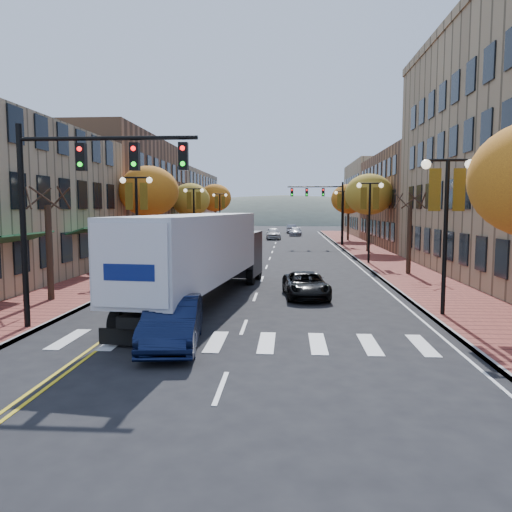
# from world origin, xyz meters

# --- Properties ---
(ground) EXTENTS (200.00, 200.00, 0.00)m
(ground) POSITION_xyz_m (0.00, 0.00, 0.00)
(ground) COLOR black
(ground) RESTS_ON ground
(sidewalk_left) EXTENTS (4.00, 85.00, 0.15)m
(sidewalk_left) POSITION_xyz_m (-9.00, 32.50, 0.07)
(sidewalk_left) COLOR brown
(sidewalk_left) RESTS_ON ground
(sidewalk_right) EXTENTS (4.00, 85.00, 0.15)m
(sidewalk_right) POSITION_xyz_m (9.00, 32.50, 0.07)
(sidewalk_right) COLOR brown
(sidewalk_right) RESTS_ON ground
(building_left_mid) EXTENTS (12.00, 24.00, 11.00)m
(building_left_mid) POSITION_xyz_m (-17.00, 36.00, 5.50)
(building_left_mid) COLOR brown
(building_left_mid) RESTS_ON ground
(building_left_far) EXTENTS (12.00, 26.00, 9.50)m
(building_left_far) POSITION_xyz_m (-17.00, 61.00, 4.75)
(building_left_far) COLOR #9E8966
(building_left_far) RESTS_ON ground
(building_right_mid) EXTENTS (15.00, 24.00, 10.00)m
(building_right_mid) POSITION_xyz_m (18.50, 42.00, 5.00)
(building_right_mid) COLOR brown
(building_right_mid) RESTS_ON ground
(building_right_far) EXTENTS (15.00, 20.00, 11.00)m
(building_right_far) POSITION_xyz_m (18.50, 64.00, 5.50)
(building_right_far) COLOR #9E8966
(building_right_far) RESTS_ON ground
(tree_left_a) EXTENTS (0.28, 0.28, 4.20)m
(tree_left_a) POSITION_xyz_m (-9.00, 8.00, 2.25)
(tree_left_a) COLOR #382619
(tree_left_a) RESTS_ON sidewalk_left
(tree_left_b) EXTENTS (4.48, 4.48, 7.21)m
(tree_left_b) POSITION_xyz_m (-9.00, 24.00, 5.45)
(tree_left_b) COLOR #382619
(tree_left_b) RESTS_ON sidewalk_left
(tree_left_c) EXTENTS (4.16, 4.16, 6.69)m
(tree_left_c) POSITION_xyz_m (-9.00, 40.00, 5.05)
(tree_left_c) COLOR #382619
(tree_left_c) RESTS_ON sidewalk_left
(tree_left_d) EXTENTS (4.61, 4.61, 7.42)m
(tree_left_d) POSITION_xyz_m (-9.00, 58.00, 5.60)
(tree_left_d) COLOR #382619
(tree_left_d) RESTS_ON sidewalk_left
(tree_right_b) EXTENTS (0.28, 0.28, 4.20)m
(tree_right_b) POSITION_xyz_m (9.00, 18.00, 2.25)
(tree_right_b) COLOR #382619
(tree_right_b) RESTS_ON sidewalk_right
(tree_right_c) EXTENTS (4.48, 4.48, 7.21)m
(tree_right_c) POSITION_xyz_m (9.00, 34.00, 5.45)
(tree_right_c) COLOR #382619
(tree_right_c) RESTS_ON sidewalk_right
(tree_right_d) EXTENTS (4.35, 4.35, 7.00)m
(tree_right_d) POSITION_xyz_m (9.00, 50.00, 5.29)
(tree_right_d) COLOR #382619
(tree_right_d) RESTS_ON sidewalk_right
(lamp_left_b) EXTENTS (1.96, 0.36, 6.05)m
(lamp_left_b) POSITION_xyz_m (-7.50, 16.00, 4.29)
(lamp_left_b) COLOR black
(lamp_left_b) RESTS_ON ground
(lamp_left_c) EXTENTS (1.96, 0.36, 6.05)m
(lamp_left_c) POSITION_xyz_m (-7.50, 34.00, 4.29)
(lamp_left_c) COLOR black
(lamp_left_c) RESTS_ON ground
(lamp_left_d) EXTENTS (1.96, 0.36, 6.05)m
(lamp_left_d) POSITION_xyz_m (-7.50, 52.00, 4.29)
(lamp_left_d) COLOR black
(lamp_left_d) RESTS_ON ground
(lamp_right_a) EXTENTS (1.96, 0.36, 6.05)m
(lamp_right_a) POSITION_xyz_m (7.50, 6.00, 4.29)
(lamp_right_a) COLOR black
(lamp_right_a) RESTS_ON ground
(lamp_right_b) EXTENTS (1.96, 0.36, 6.05)m
(lamp_right_b) POSITION_xyz_m (7.50, 24.00, 4.29)
(lamp_right_b) COLOR black
(lamp_right_b) RESTS_ON ground
(lamp_right_c) EXTENTS (1.96, 0.36, 6.05)m
(lamp_right_c) POSITION_xyz_m (7.50, 42.00, 4.29)
(lamp_right_c) COLOR black
(lamp_right_c) RESTS_ON ground
(traffic_mast_near) EXTENTS (6.10, 0.35, 7.00)m
(traffic_mast_near) POSITION_xyz_m (-5.48, 3.00, 4.92)
(traffic_mast_near) COLOR black
(traffic_mast_near) RESTS_ON ground
(traffic_mast_far) EXTENTS (6.10, 0.34, 7.00)m
(traffic_mast_far) POSITION_xyz_m (5.48, 42.00, 4.92)
(traffic_mast_far) COLOR black
(traffic_mast_far) RESTS_ON ground
(semi_truck) EXTENTS (4.30, 15.95, 3.94)m
(semi_truck) POSITION_xyz_m (-2.15, 8.39, 2.30)
(semi_truck) COLOR black
(semi_truck) RESTS_ON ground
(navy_sedan) EXTENTS (2.12, 4.73, 1.51)m
(navy_sedan) POSITION_xyz_m (-1.96, 1.44, 0.75)
(navy_sedan) COLOR black
(navy_sedan) RESTS_ON ground
(black_suv) EXTENTS (2.34, 4.45, 1.19)m
(black_suv) POSITION_xyz_m (2.39, 10.09, 0.60)
(black_suv) COLOR black
(black_suv) RESTS_ON ground
(car_far_white) EXTENTS (2.22, 4.77, 1.58)m
(car_far_white) POSITION_xyz_m (-0.50, 53.13, 0.79)
(car_far_white) COLOR silver
(car_far_white) RESTS_ON ground
(car_far_silver) EXTENTS (2.01, 4.39, 1.25)m
(car_far_silver) POSITION_xyz_m (2.58, 61.62, 0.62)
(car_far_silver) COLOR #9C9AA2
(car_far_silver) RESTS_ON ground
(car_far_oncoming) EXTENTS (1.75, 4.46, 1.45)m
(car_far_oncoming) POSITION_xyz_m (1.97, 69.79, 0.72)
(car_far_oncoming) COLOR #A4A3AB
(car_far_oncoming) RESTS_ON ground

